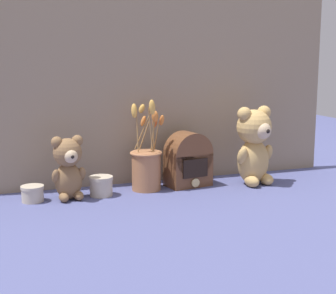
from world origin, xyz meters
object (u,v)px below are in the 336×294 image
at_px(teddy_bear_large, 254,144).
at_px(decorative_tin_short, 33,194).
at_px(teddy_bear_medium, 68,167).
at_px(decorative_tin_tall, 101,186).
at_px(flower_vase, 146,165).
at_px(vintage_radio, 188,161).

distance_m(teddy_bear_large, decorative_tin_short, 0.84).
bearing_deg(teddy_bear_medium, teddy_bear_large, -1.94).
bearing_deg(decorative_tin_tall, teddy_bear_medium, -175.67).
xyz_separation_m(teddy_bear_medium, decorative_tin_short, (-0.12, 0.01, -0.09)).
distance_m(flower_vase, decorative_tin_short, 0.42).
bearing_deg(teddy_bear_medium, decorative_tin_short, 173.55).
relative_size(flower_vase, vintage_radio, 1.63).
bearing_deg(teddy_bear_large, decorative_tin_tall, 176.85).
height_order(teddy_bear_large, vintage_radio, teddy_bear_large).
bearing_deg(decorative_tin_short, decorative_tin_tall, -1.25).
height_order(teddy_bear_large, decorative_tin_tall, teddy_bear_large).
bearing_deg(decorative_tin_short, flower_vase, 2.80).
distance_m(teddy_bear_medium, flower_vase, 0.29).
xyz_separation_m(teddy_bear_medium, vintage_radio, (0.46, 0.04, -0.02)).
distance_m(teddy_bear_large, decorative_tin_tall, 0.61).
bearing_deg(teddy_bear_medium, flower_vase, 6.65).
distance_m(decorative_tin_tall, decorative_tin_short, 0.24).
bearing_deg(teddy_bear_large, flower_vase, 172.06).
distance_m(teddy_bear_medium, decorative_tin_short, 0.15).
height_order(teddy_bear_large, decorative_tin_short, teddy_bear_large).
height_order(vintage_radio, decorative_tin_tall, vintage_radio).
xyz_separation_m(teddy_bear_large, flower_vase, (-0.42, 0.06, -0.06)).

